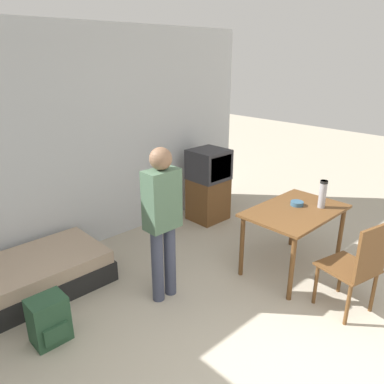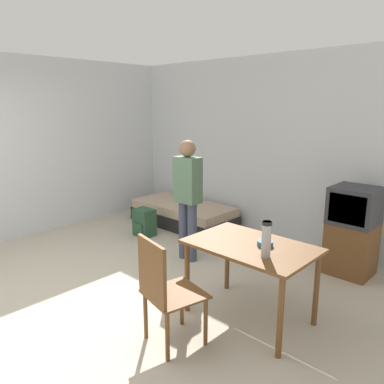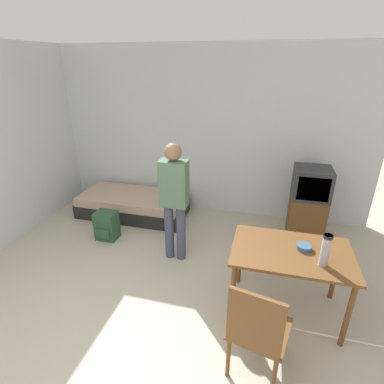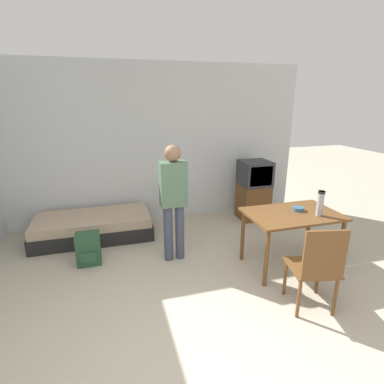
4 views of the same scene
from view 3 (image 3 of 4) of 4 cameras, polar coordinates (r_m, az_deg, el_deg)
The scene contains 9 objects.
wall_back at distance 5.01m, azimuth 0.70°, elevation 11.20°, with size 5.62×0.06×2.70m.
daybed at distance 5.23m, azimuth -11.11°, elevation -2.30°, with size 1.79×0.86×0.36m.
tv at distance 4.68m, azimuth 21.29°, elevation -1.86°, with size 0.51×0.49×1.07m.
dining_table at distance 3.16m, azimuth 18.28°, elevation -11.99°, with size 1.15×0.75×0.74m.
wooden_chair at distance 2.58m, azimuth 12.24°, elevation -24.27°, with size 0.54×0.54×0.96m.
person_standing at distance 3.70m, azimuth -3.42°, elevation -0.71°, with size 0.34×0.21×1.57m.
thermos_flask at distance 2.92m, azimuth 24.12°, elevation -9.87°, with size 0.08×0.08×0.31m.
mate_bowl at distance 3.16m, azimuth 20.59°, elevation -9.80°, with size 0.14×0.14×0.05m.
backpack at distance 4.60m, azimuth -15.94°, elevation -6.17°, with size 0.31×0.27×0.43m.
Camera 3 is at (1.19, -1.30, 2.43)m, focal length 28.00 mm.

